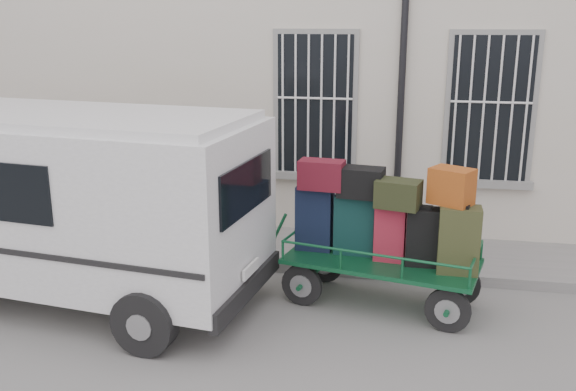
% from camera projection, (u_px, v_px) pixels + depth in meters
% --- Properties ---
extents(ground, '(80.00, 80.00, 0.00)m').
position_uv_depth(ground, '(311.00, 318.00, 7.97)').
color(ground, slate).
rests_on(ground, ground).
extents(building, '(24.00, 5.15, 6.00)m').
position_uv_depth(building, '(355.00, 49.00, 12.37)').
color(building, beige).
rests_on(building, ground).
extents(sidewalk, '(24.00, 1.70, 0.15)m').
position_uv_depth(sidewalk, '(332.00, 251.00, 10.03)').
color(sidewalk, gray).
rests_on(sidewalk, ground).
extents(luggage_cart, '(2.89, 1.60, 1.88)m').
position_uv_depth(luggage_cart, '(383.00, 229.00, 8.07)').
color(luggage_cart, black).
rests_on(luggage_cart, ground).
extents(van, '(5.15, 2.74, 2.48)m').
position_uv_depth(van, '(70.00, 195.00, 8.14)').
color(van, silver).
rests_on(van, ground).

